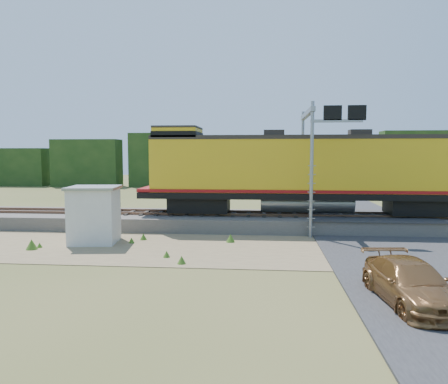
# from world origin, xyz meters

# --- Properties ---
(ground) EXTENTS (140.00, 140.00, 0.00)m
(ground) POSITION_xyz_m (0.00, 0.00, 0.00)
(ground) COLOR #475123
(ground) RESTS_ON ground
(ballast) EXTENTS (70.00, 5.00, 0.80)m
(ballast) POSITION_xyz_m (0.00, 6.00, 0.40)
(ballast) COLOR slate
(ballast) RESTS_ON ground
(rails) EXTENTS (70.00, 1.54, 0.16)m
(rails) POSITION_xyz_m (0.00, 6.00, 0.88)
(rails) COLOR brown
(rails) RESTS_ON ballast
(dirt_shoulder) EXTENTS (26.00, 8.00, 0.03)m
(dirt_shoulder) POSITION_xyz_m (-2.00, 0.50, 0.01)
(dirt_shoulder) COLOR #8C7754
(dirt_shoulder) RESTS_ON ground
(road) EXTENTS (7.00, 66.00, 0.86)m
(road) POSITION_xyz_m (7.00, 0.74, 0.09)
(road) COLOR #38383A
(road) RESTS_ON ground
(tree_line_north) EXTENTS (130.00, 3.00, 6.50)m
(tree_line_north) POSITION_xyz_m (0.00, 38.00, 3.07)
(tree_line_north) COLOR #193613
(tree_line_north) RESTS_ON ground
(weed_clumps) EXTENTS (15.00, 6.20, 0.56)m
(weed_clumps) POSITION_xyz_m (-3.50, 0.10, 0.00)
(weed_clumps) COLOR #3E691E
(weed_clumps) RESTS_ON ground
(locomotive) EXTENTS (19.54, 2.98, 5.04)m
(locomotive) POSITION_xyz_m (3.10, 6.00, 3.45)
(locomotive) COLOR black
(locomotive) RESTS_ON rails
(shed) EXTENTS (2.65, 2.65, 2.81)m
(shed) POSITION_xyz_m (-7.43, 0.87, 1.42)
(shed) COLOR silver
(shed) RESTS_ON ground
(signal_gantry) EXTENTS (2.81, 6.20, 7.10)m
(signal_gantry) POSITION_xyz_m (3.70, 5.33, 5.32)
(signal_gantry) COLOR gray
(signal_gantry) RESTS_ON ground
(car) EXTENTS (2.26, 4.55, 1.27)m
(car) POSITION_xyz_m (5.20, -6.84, 0.64)
(car) COLOR brown
(car) RESTS_ON ground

